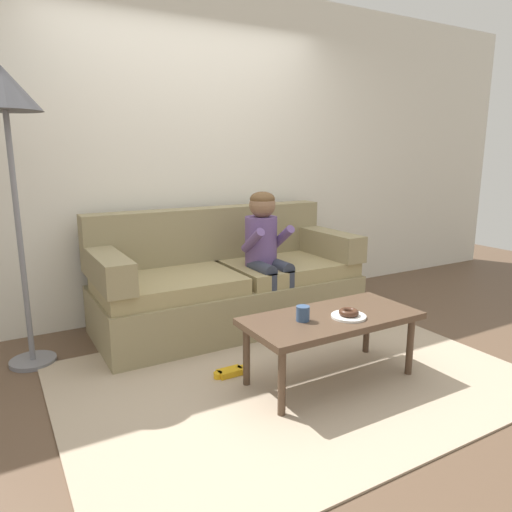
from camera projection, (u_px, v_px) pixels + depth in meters
ground at (272, 364)px, 3.18m from camera, size 10.00×10.00×0.00m
wall_back at (188, 153)px, 4.07m from camera, size 8.00×0.10×2.80m
area_rug at (293, 378)px, 2.97m from camera, size 2.79×1.99×0.01m
couch at (227, 284)px, 3.87m from camera, size 2.13×0.90×0.94m
coffee_table at (331, 322)px, 2.87m from camera, size 1.09×0.51×0.43m
person_child at (266, 246)px, 3.74m from camera, size 0.34×0.58×1.10m
plate at (349, 316)px, 2.82m from camera, size 0.21×0.21×0.01m
donut at (349, 312)px, 2.82m from camera, size 0.14×0.14×0.04m
mug at (303, 314)px, 2.76m from camera, size 0.08×0.08×0.09m
toy_controller at (230, 373)px, 3.00m from camera, size 0.23×0.09×0.05m
floor_lamp at (5, 110)px, 2.84m from camera, size 0.43×0.43×1.91m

